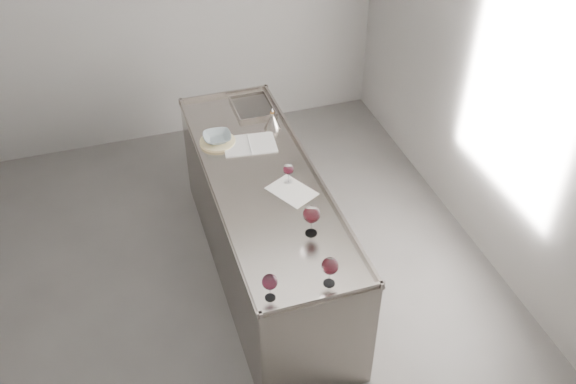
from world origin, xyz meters
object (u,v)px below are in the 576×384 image
object	(u,v)px
wine_glass_right	(312,215)
notebook	(250,144)
wine_funnel	(272,122)
counter	(265,227)
wine_glass_left	(270,283)
wine_glass_middle	(330,267)
wine_glass_small	(288,170)
ceramic_bowl	(217,138)

from	to	relation	value
wine_glass_right	notebook	size ratio (longest dim) A/B	0.52
notebook	wine_funnel	size ratio (longest dim) A/B	2.16
counter	wine_glass_left	size ratio (longest dim) A/B	13.61
wine_glass_left	wine_funnel	distance (m)	1.74
wine_glass_middle	wine_glass_small	world-z (taller)	wine_glass_middle
wine_glass_left	wine_glass_middle	bearing A→B (deg)	-0.00
wine_glass_left	ceramic_bowl	bearing A→B (deg)	87.67
notebook	wine_glass_small	bearing A→B (deg)	-68.07
wine_glass_left	notebook	xyz separation A→B (m)	(0.29, 1.50, -0.12)
wine_glass_left	ceramic_bowl	size ratio (longest dim) A/B	0.84
wine_glass_small	wine_funnel	distance (m)	0.69
wine_glass_middle	wine_glass_right	xyz separation A→B (m)	(0.04, 0.44, 0.01)
wine_glass_left	wine_glass_right	distance (m)	0.60
counter	wine_funnel	bearing A→B (deg)	67.33
wine_glass_small	ceramic_bowl	xyz separation A→B (m)	(-0.36, 0.62, -0.06)
wine_glass_left	notebook	distance (m)	1.53
wine_glass_middle	wine_glass_right	bearing A→B (deg)	84.23
counter	wine_glass_middle	bearing A→B (deg)	-85.60
wine_glass_small	ceramic_bowl	bearing A→B (deg)	120.16
counter	wine_glass_right	distance (m)	0.90
counter	wine_funnel	distance (m)	0.82
wine_glass_small	notebook	distance (m)	0.55
wine_glass_middle	notebook	bearing A→B (deg)	92.68
ceramic_bowl	wine_funnel	distance (m)	0.46
wine_glass_middle	wine_glass_small	distance (m)	0.98
wine_glass_left	notebook	bearing A→B (deg)	79.11
wine_glass_right	wine_glass_small	xyz separation A→B (m)	(0.02, 0.54, -0.05)
wine_glass_left	wine_glass_middle	distance (m)	0.36
wine_glass_left	wine_funnel	world-z (taller)	wine_funnel
wine_glass_middle	ceramic_bowl	xyz separation A→B (m)	(-0.29, 1.60, -0.09)
wine_glass_right	wine_glass_small	distance (m)	0.54
notebook	wine_glass_right	bearing A→B (deg)	-76.92
wine_funnel	wine_glass_left	bearing A→B (deg)	-107.30
counter	wine_glass_middle	distance (m)	1.24
counter	wine_glass_middle	xyz separation A→B (m)	(0.08, -1.08, 0.61)
wine_glass_left	wine_glass_right	size ratio (longest dim) A/B	0.82
wine_glass_left	ceramic_bowl	world-z (taller)	wine_glass_left
wine_glass_left	wine_glass_small	size ratio (longest dim) A/B	1.17
counter	wine_glass_small	xyz separation A→B (m)	(0.15, -0.10, 0.58)
wine_glass_right	wine_glass_small	bearing A→B (deg)	87.41
wine_glass_right	notebook	world-z (taller)	wine_glass_right
wine_glass_right	counter	bearing A→B (deg)	101.20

